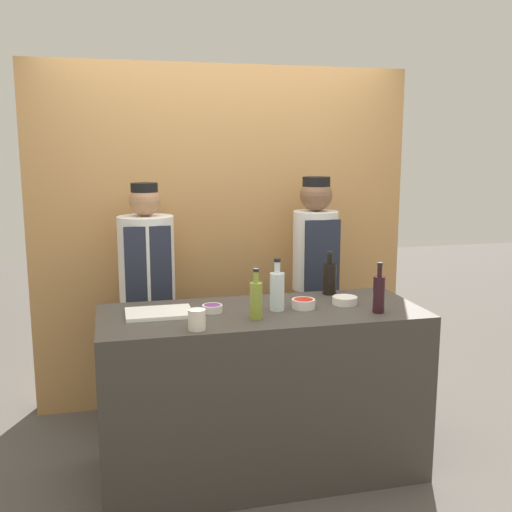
# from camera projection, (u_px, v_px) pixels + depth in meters

# --- Properties ---
(ground_plane) EXTENTS (14.00, 14.00, 0.00)m
(ground_plane) POSITION_uv_depth(u_px,v_px,m) (262.00, 470.00, 3.46)
(ground_plane) COLOR #4C4742
(cabinet_wall) EXTENTS (2.68, 0.18, 2.40)m
(cabinet_wall) POSITION_uv_depth(u_px,v_px,m) (223.00, 237.00, 4.34)
(cabinet_wall) COLOR #B7844C
(cabinet_wall) RESTS_ON ground_plane
(counter) EXTENTS (1.78, 0.71, 0.95)m
(counter) POSITION_uv_depth(u_px,v_px,m) (262.00, 392.00, 3.38)
(counter) COLOR #3D3833
(counter) RESTS_ON ground_plane
(sauce_bowl_red) EXTENTS (0.13, 0.13, 0.05)m
(sauce_bowl_red) POSITION_uv_depth(u_px,v_px,m) (303.00, 303.00, 3.33)
(sauce_bowl_red) COLOR silver
(sauce_bowl_red) RESTS_ON counter
(sauce_bowl_green) EXTENTS (0.14, 0.14, 0.04)m
(sauce_bowl_green) POSITION_uv_depth(u_px,v_px,m) (345.00, 300.00, 3.42)
(sauce_bowl_green) COLOR silver
(sauce_bowl_green) RESTS_ON counter
(sauce_bowl_purple) EXTENTS (0.11, 0.11, 0.04)m
(sauce_bowl_purple) POSITION_uv_depth(u_px,v_px,m) (212.00, 308.00, 3.25)
(sauce_bowl_purple) COLOR silver
(sauce_bowl_purple) RESTS_ON counter
(cutting_board) EXTENTS (0.35, 0.24, 0.02)m
(cutting_board) POSITION_uv_depth(u_px,v_px,m) (159.00, 313.00, 3.21)
(cutting_board) COLOR white
(cutting_board) RESTS_ON counter
(bottle_wine) EXTENTS (0.06, 0.06, 0.28)m
(bottle_wine) POSITION_uv_depth(u_px,v_px,m) (379.00, 293.00, 3.23)
(bottle_wine) COLOR black
(bottle_wine) RESTS_ON counter
(bottle_soy) EXTENTS (0.08, 0.08, 0.26)m
(bottle_soy) POSITION_uv_depth(u_px,v_px,m) (330.00, 277.00, 3.64)
(bottle_soy) COLOR black
(bottle_soy) RESTS_ON counter
(bottle_clear) EXTENTS (0.08, 0.08, 0.29)m
(bottle_clear) POSITION_uv_depth(u_px,v_px,m) (277.00, 290.00, 3.28)
(bottle_clear) COLOR silver
(bottle_clear) RESTS_ON counter
(bottle_oil) EXTENTS (0.07, 0.07, 0.27)m
(bottle_oil) POSITION_uv_depth(u_px,v_px,m) (256.00, 299.00, 3.11)
(bottle_oil) COLOR olive
(bottle_oil) RESTS_ON counter
(cup_cream) EXTENTS (0.09, 0.09, 0.10)m
(cup_cream) POSITION_uv_depth(u_px,v_px,m) (197.00, 320.00, 2.93)
(cup_cream) COLOR silver
(cup_cream) RESTS_ON counter
(chef_left) EXTENTS (0.36, 0.36, 1.62)m
(chef_left) POSITION_uv_depth(u_px,v_px,m) (148.00, 297.00, 3.91)
(chef_left) COLOR #28282D
(chef_left) RESTS_ON ground_plane
(chef_right) EXTENTS (0.31, 0.31, 1.64)m
(chef_right) POSITION_uv_depth(u_px,v_px,m) (315.00, 282.00, 4.17)
(chef_right) COLOR #28282D
(chef_right) RESTS_ON ground_plane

